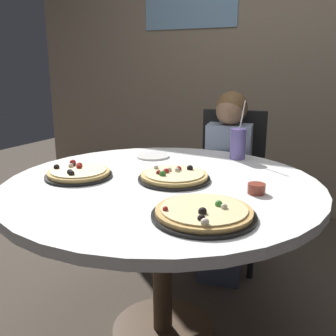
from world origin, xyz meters
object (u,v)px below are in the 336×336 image
Objects in this scene: chair_wooden at (231,178)px; plate_small at (153,156)px; pizza_pepperoni at (78,173)px; sauce_bowl at (256,189)px; soda_cup at (238,144)px; pizza_cheese at (204,213)px; dining_table at (162,200)px; pizza_veggie at (174,176)px; diner_child at (225,194)px.

plate_small is (-0.25, -0.52, 0.22)m from chair_wooden.
pizza_pepperoni is 0.78m from sauce_bowl.
plate_small is at bearing -115.79° from chair_wooden.
pizza_pepperoni is 4.28× the size of sauce_bowl.
pizza_pepperoni is 0.98× the size of soda_cup.
pizza_pepperoni is at bearing -100.56° from plate_small.
pizza_cheese is at bearing -46.53° from plate_small.
pizza_veggie is at bearing 56.19° from dining_table.
chair_wooden is at bearing 106.59° from pizza_cheese.
pizza_veggie is 0.44m from plate_small.
diner_child reaches higher than sauce_bowl.
pizza_cheese and pizza_pepperoni have the same top height.
soda_cup reaches higher than pizza_pepperoni.
diner_child reaches higher than plate_small.
soda_cup is (0.12, -0.15, 0.35)m from diner_child.
pizza_pepperoni reaches higher than sauce_bowl.
chair_wooden is at bearing 102.24° from diner_child.
pizza_veggie is 0.37m from sauce_bowl.
pizza_pepperoni is (-0.34, -1.00, 0.24)m from chair_wooden.
pizza_veggie reaches higher than sauce_bowl.
dining_table is 0.89m from chair_wooden.
dining_table is at bearing -172.06° from sauce_bowl.
pizza_veggie is at bearing -88.75° from diner_child.
pizza_veggie is at bearing 23.35° from pizza_pepperoni.
chair_wooden is 0.87m from pizza_veggie.
chair_wooden is 2.69× the size of pizza_cheese.
sauce_bowl is at bearing 1.25° from pizza_veggie.
diner_child is 15.46× the size of sauce_bowl.
sauce_bowl is at bearing 76.93° from pizza_cheese.
pizza_veggie is 1.05× the size of pizza_pepperoni.
plate_small is at bearing 79.44° from pizza_pepperoni.
chair_wooden is 1.22m from pizza_cheese.
soda_cup is (0.14, 0.55, 0.16)m from dining_table.
pizza_cheese is 0.87m from plate_small.
chair_wooden reaches higher than dining_table.
chair_wooden is at bearing 64.21° from plate_small.
plate_small reaches higher than dining_table.
diner_child is at bearing 127.49° from soda_cup.
pizza_veggie is 1.03× the size of soda_cup.
diner_child is 0.80m from sauce_bowl.
chair_wooden reaches higher than pizza_pepperoni.
pizza_pepperoni is at bearing -156.65° from pizza_veggie.
chair_wooden reaches higher than pizza_cheese.
pizza_cheese is 5.05× the size of sauce_bowl.
sauce_bowl is at bearing -24.35° from plate_small.
dining_table is at bearing 18.72° from pizza_pepperoni.
pizza_veggie is 4.51× the size of sauce_bowl.
dining_table is 0.43m from pizza_cheese.
chair_wooden is 1.09m from pizza_pepperoni.
dining_table is at bearing -52.68° from plate_small.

